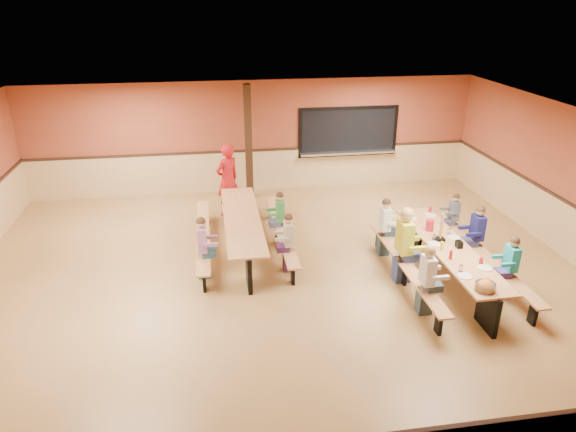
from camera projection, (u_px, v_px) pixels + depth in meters
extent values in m
plane|color=olive|center=(280.00, 279.00, 9.87)|extent=(12.00, 12.00, 0.00)
cube|color=brown|center=(254.00, 137.00, 13.80)|extent=(12.00, 0.04, 3.00)
cube|color=brown|center=(355.00, 413.00, 4.74)|extent=(12.00, 0.04, 3.00)
cube|color=white|center=(279.00, 126.00, 8.67)|extent=(12.00, 10.00, 0.04)
cube|color=black|center=(348.00, 132.00, 14.11)|extent=(2.60, 0.06, 1.20)
cube|color=silver|center=(348.00, 153.00, 14.26)|extent=(2.70, 0.28, 0.06)
cube|color=black|center=(249.00, 143.00, 13.22)|extent=(0.18, 0.18, 3.00)
cube|color=#B97B49|center=(449.00, 247.00, 9.55)|extent=(0.75, 3.60, 0.04)
cube|color=black|center=(488.00, 310.00, 8.30)|extent=(0.08, 0.60, 0.70)
cube|color=black|center=(415.00, 230.00, 11.10)|extent=(0.08, 0.60, 0.70)
cube|color=#B97B49|center=(405.00, 264.00, 9.55)|extent=(0.26, 3.60, 0.04)
cube|color=black|center=(404.00, 274.00, 9.64)|extent=(0.06, 0.18, 0.41)
cube|color=#B97B49|center=(488.00, 257.00, 9.78)|extent=(0.26, 3.60, 0.04)
cube|color=black|center=(486.00, 267.00, 9.87)|extent=(0.06, 0.18, 0.41)
cube|color=#B97B49|center=(242.00, 219.00, 10.74)|extent=(0.75, 3.60, 0.04)
cube|color=black|center=(249.00, 270.00, 9.48)|extent=(0.08, 0.60, 0.70)
cube|color=black|center=(238.00, 207.00, 12.29)|extent=(0.08, 0.60, 0.70)
cube|color=#B97B49|center=(203.00, 234.00, 10.74)|extent=(0.26, 3.60, 0.04)
cube|color=black|center=(204.00, 243.00, 10.83)|extent=(0.06, 0.18, 0.41)
cube|color=#B97B49|center=(281.00, 229.00, 10.97)|extent=(0.26, 3.60, 0.04)
cube|color=black|center=(281.00, 238.00, 11.06)|extent=(0.06, 0.18, 0.41)
imported|color=#AB1318|center=(228.00, 180.00, 12.43)|extent=(0.78, 0.73, 1.80)
cylinder|color=#AC1627|center=(430.00, 225.00, 10.12)|extent=(0.16, 0.16, 0.22)
cube|color=black|center=(459.00, 244.00, 9.46)|extent=(0.10, 0.14, 0.13)
cylinder|color=yellow|center=(442.00, 246.00, 9.35)|extent=(0.06, 0.06, 0.17)
cylinder|color=#B2140F|center=(451.00, 255.00, 9.04)|extent=(0.06, 0.06, 0.17)
cube|color=black|center=(440.00, 239.00, 9.73)|extent=(0.16, 0.16, 0.06)
cube|color=#B97B49|center=(442.00, 226.00, 9.62)|extent=(0.02, 0.09, 0.50)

